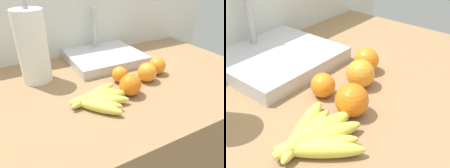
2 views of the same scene
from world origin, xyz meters
The scene contains 7 objects.
wall_back centered at (0.00, 0.41, 0.65)m, with size 1.82×0.06×1.30m, color silver.
banana_bunch centered at (-0.07, -0.12, 0.96)m, with size 0.21×0.21×0.04m.
orange_back_right centered at (0.26, -0.02, 0.98)m, with size 0.08×0.08×0.08m, color orange.
orange_center centered at (0.18, -0.06, 0.98)m, with size 0.08×0.08×0.08m, color orange.
orange_far_right centered at (0.06, -0.12, 0.98)m, with size 0.08×0.08×0.08m, color orange.
orange_back_left centered at (0.08, -0.01, 0.97)m, with size 0.06×0.06×0.06m, color orange.
sink_basin centered at (0.12, 0.22, 0.96)m, with size 0.35×0.32×0.24m.
Camera 2 is at (-0.41, -0.46, 1.38)m, focal length 48.15 mm.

